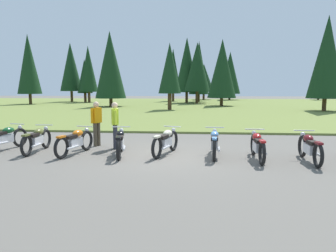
{
  "coord_description": "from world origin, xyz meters",
  "views": [
    {
      "loc": [
        0.96,
        -10.0,
        2.2
      ],
      "look_at": [
        0.0,
        0.6,
        0.9
      ],
      "focal_mm": 34.14,
      "sensor_mm": 36.0,
      "label": 1
    }
  ],
  "objects_px": {
    "motorcycle_cream": "(166,141)",
    "motorcycle_red": "(258,146)",
    "motorcycle_olive": "(37,139)",
    "rider_near_row_end": "(96,121)",
    "motorcycle_black": "(120,142)",
    "motorcycle_orange": "(75,141)",
    "rider_checking_bike": "(115,122)",
    "motorcycle_sky_blue": "(215,143)",
    "motorcycle_maroon": "(310,147)",
    "motorcycle_british_green": "(5,138)"
  },
  "relations": [
    {
      "from": "motorcycle_maroon",
      "to": "motorcycle_red",
      "type": "bearing_deg",
      "value": 173.5
    },
    {
      "from": "motorcycle_red",
      "to": "motorcycle_maroon",
      "type": "bearing_deg",
      "value": -6.5
    },
    {
      "from": "motorcycle_olive",
      "to": "motorcycle_black",
      "type": "xyz_separation_m",
      "value": [
        2.95,
        -0.28,
        0.0
      ]
    },
    {
      "from": "rider_checking_bike",
      "to": "motorcycle_orange",
      "type": "bearing_deg",
      "value": -134.63
    },
    {
      "from": "motorcycle_olive",
      "to": "motorcycle_red",
      "type": "distance_m",
      "value": 7.27
    },
    {
      "from": "motorcycle_sky_blue",
      "to": "motorcycle_maroon",
      "type": "height_order",
      "value": "same"
    },
    {
      "from": "motorcycle_maroon",
      "to": "motorcycle_olive",
      "type": "bearing_deg",
      "value": 175.55
    },
    {
      "from": "motorcycle_orange",
      "to": "motorcycle_sky_blue",
      "type": "relative_size",
      "value": 0.98
    },
    {
      "from": "motorcycle_cream",
      "to": "motorcycle_maroon",
      "type": "relative_size",
      "value": 0.97
    },
    {
      "from": "motorcycle_red",
      "to": "rider_checking_bike",
      "type": "bearing_deg",
      "value": 164.18
    },
    {
      "from": "motorcycle_sky_blue",
      "to": "rider_near_row_end",
      "type": "bearing_deg",
      "value": 161.69
    },
    {
      "from": "motorcycle_sky_blue",
      "to": "rider_checking_bike",
      "type": "height_order",
      "value": "rider_checking_bike"
    },
    {
      "from": "motorcycle_black",
      "to": "motorcycle_sky_blue",
      "type": "height_order",
      "value": "same"
    },
    {
      "from": "motorcycle_red",
      "to": "motorcycle_maroon",
      "type": "distance_m",
      "value": 1.48
    },
    {
      "from": "motorcycle_british_green",
      "to": "motorcycle_cream",
      "type": "distance_m",
      "value": 5.69
    },
    {
      "from": "motorcycle_british_green",
      "to": "rider_checking_bike",
      "type": "xyz_separation_m",
      "value": [
        3.78,
        0.6,
        0.51
      ]
    },
    {
      "from": "motorcycle_sky_blue",
      "to": "motorcycle_maroon",
      "type": "distance_m",
      "value": 2.8
    },
    {
      "from": "motorcycle_olive",
      "to": "motorcycle_cream",
      "type": "bearing_deg",
      "value": 0.03
    },
    {
      "from": "motorcycle_orange",
      "to": "rider_checking_bike",
      "type": "bearing_deg",
      "value": 45.37
    },
    {
      "from": "motorcycle_british_green",
      "to": "motorcycle_orange",
      "type": "relative_size",
      "value": 1.0
    },
    {
      "from": "motorcycle_olive",
      "to": "rider_near_row_end",
      "type": "bearing_deg",
      "value": 37.51
    },
    {
      "from": "motorcycle_red",
      "to": "rider_near_row_end",
      "type": "distance_m",
      "value": 5.88
    },
    {
      "from": "motorcycle_orange",
      "to": "rider_checking_bike",
      "type": "distance_m",
      "value": 1.6
    },
    {
      "from": "motorcycle_british_green",
      "to": "motorcycle_black",
      "type": "relative_size",
      "value": 0.99
    },
    {
      "from": "motorcycle_orange",
      "to": "motorcycle_maroon",
      "type": "relative_size",
      "value": 0.98
    },
    {
      "from": "motorcycle_british_green",
      "to": "motorcycle_orange",
      "type": "xyz_separation_m",
      "value": [
        2.72,
        -0.48,
        0.0
      ]
    },
    {
      "from": "motorcycle_maroon",
      "to": "rider_near_row_end",
      "type": "relative_size",
      "value": 1.26
    },
    {
      "from": "motorcycle_british_green",
      "to": "motorcycle_sky_blue",
      "type": "height_order",
      "value": "same"
    },
    {
      "from": "motorcycle_maroon",
      "to": "rider_checking_bike",
      "type": "relative_size",
      "value": 1.26
    },
    {
      "from": "rider_near_row_end",
      "to": "motorcycle_british_green",
      "type": "bearing_deg",
      "value": -160.4
    },
    {
      "from": "motorcycle_black",
      "to": "rider_checking_bike",
      "type": "xyz_separation_m",
      "value": [
        -0.45,
        1.11,
        0.51
      ]
    },
    {
      "from": "motorcycle_sky_blue",
      "to": "motorcycle_red",
      "type": "distance_m",
      "value": 1.33
    },
    {
      "from": "motorcycle_black",
      "to": "rider_near_row_end",
      "type": "relative_size",
      "value": 1.25
    },
    {
      "from": "motorcycle_olive",
      "to": "motorcycle_orange",
      "type": "relative_size",
      "value": 1.02
    },
    {
      "from": "rider_near_row_end",
      "to": "motorcycle_orange",
      "type": "bearing_deg",
      "value": -99.09
    },
    {
      "from": "motorcycle_orange",
      "to": "motorcycle_red",
      "type": "relative_size",
      "value": 0.98
    },
    {
      "from": "motorcycle_maroon",
      "to": "rider_checking_bike",
      "type": "bearing_deg",
      "value": 166.32
    },
    {
      "from": "motorcycle_olive",
      "to": "motorcycle_sky_blue",
      "type": "distance_m",
      "value": 5.97
    },
    {
      "from": "motorcycle_sky_blue",
      "to": "rider_checking_bike",
      "type": "distance_m",
      "value": 3.64
    },
    {
      "from": "motorcycle_cream",
      "to": "rider_near_row_end",
      "type": "height_order",
      "value": "rider_near_row_end"
    },
    {
      "from": "motorcycle_maroon",
      "to": "motorcycle_british_green",
      "type": "bearing_deg",
      "value": 174.8
    },
    {
      "from": "motorcycle_cream",
      "to": "motorcycle_red",
      "type": "distance_m",
      "value": 2.9
    },
    {
      "from": "motorcycle_olive",
      "to": "rider_near_row_end",
      "type": "height_order",
      "value": "rider_near_row_end"
    },
    {
      "from": "motorcycle_black",
      "to": "motorcycle_red",
      "type": "bearing_deg",
      "value": -3.12
    },
    {
      "from": "motorcycle_cream",
      "to": "motorcycle_red",
      "type": "xyz_separation_m",
      "value": [
        2.85,
        -0.51,
        0.0
      ]
    },
    {
      "from": "rider_checking_bike",
      "to": "rider_near_row_end",
      "type": "distance_m",
      "value": 0.94
    },
    {
      "from": "motorcycle_red",
      "to": "motorcycle_maroon",
      "type": "height_order",
      "value": "same"
    },
    {
      "from": "motorcycle_olive",
      "to": "motorcycle_orange",
      "type": "xyz_separation_m",
      "value": [
        1.43,
        -0.25,
        0.0
      ]
    },
    {
      "from": "motorcycle_olive",
      "to": "motorcycle_sky_blue",
      "type": "relative_size",
      "value": 1.0
    },
    {
      "from": "motorcycle_sky_blue",
      "to": "motorcycle_british_green",
      "type": "bearing_deg",
      "value": 177.1
    }
  ]
}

